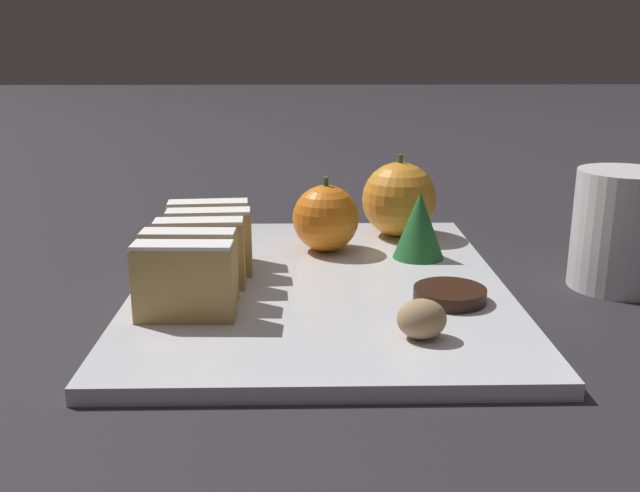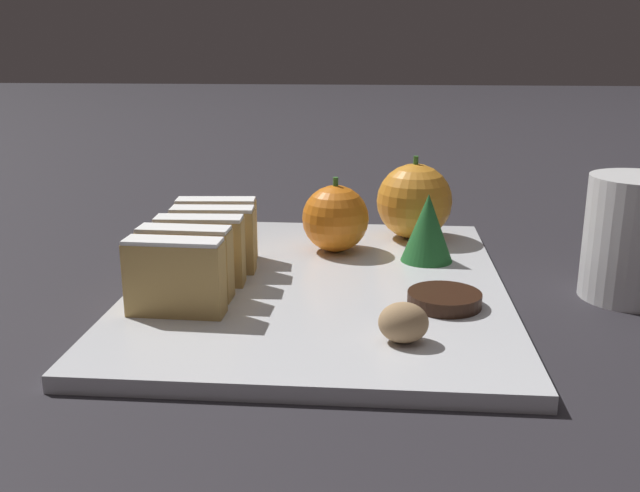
{
  "view_description": "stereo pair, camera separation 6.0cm",
  "coord_description": "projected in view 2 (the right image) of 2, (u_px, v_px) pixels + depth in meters",
  "views": [
    {
      "loc": [
        -0.01,
        -0.57,
        0.21
      ],
      "look_at": [
        0.0,
        0.0,
        0.04
      ],
      "focal_mm": 40.0,
      "sensor_mm": 36.0,
      "label": 1
    },
    {
      "loc": [
        0.05,
        -0.57,
        0.21
      ],
      "look_at": [
        0.0,
        0.0,
        0.04
      ],
      "focal_mm": 40.0,
      "sensor_mm": 36.0,
      "label": 2
    }
  ],
  "objects": [
    {
      "name": "stollen_slice_second",
      "position": [
        185.0,
        263.0,
        0.56
      ],
      "size": [
        0.07,
        0.02,
        0.06
      ],
      "color": "tan",
      "rests_on": "serving_platter"
    },
    {
      "name": "serving_platter",
      "position": [
        320.0,
        286.0,
        0.61
      ],
      "size": [
        0.31,
        0.39,
        0.01
      ],
      "color": "silver",
      "rests_on": "ground_plane"
    },
    {
      "name": "orange_far",
      "position": [
        414.0,
        201.0,
        0.73
      ],
      "size": [
        0.08,
        0.08,
        0.08
      ],
      "color": "orange",
      "rests_on": "serving_platter"
    },
    {
      "name": "ground_plane",
      "position": [
        320.0,
        293.0,
        0.61
      ],
      "size": [
        6.0,
        6.0,
        0.0
      ],
      "primitive_type": "plane",
      "color": "#28262B"
    },
    {
      "name": "walnut",
      "position": [
        403.0,
        323.0,
        0.48
      ],
      "size": [
        0.03,
        0.03,
        0.03
      ],
      "color": "tan",
      "rests_on": "serving_platter"
    },
    {
      "name": "chocolate_cookie",
      "position": [
        444.0,
        299.0,
        0.55
      ],
      "size": [
        0.06,
        0.06,
        0.01
      ],
      "color": "black",
      "rests_on": "serving_platter"
    },
    {
      "name": "stollen_slice_fourth",
      "position": [
        213.0,
        240.0,
        0.62
      ],
      "size": [
        0.07,
        0.03,
        0.06
      ],
      "color": "tan",
      "rests_on": "serving_platter"
    },
    {
      "name": "evergreen_sprig",
      "position": [
        428.0,
        228.0,
        0.65
      ],
      "size": [
        0.05,
        0.05,
        0.06
      ],
      "color": "#23662D",
      "rests_on": "serving_platter"
    },
    {
      "name": "stollen_slice_front",
      "position": [
        175.0,
        277.0,
        0.52
      ],
      "size": [
        0.07,
        0.02,
        0.06
      ],
      "color": "tan",
      "rests_on": "serving_platter"
    },
    {
      "name": "stollen_slice_third",
      "position": [
        200.0,
        251.0,
        0.59
      ],
      "size": [
        0.07,
        0.03,
        0.06
      ],
      "color": "tan",
      "rests_on": "serving_platter"
    },
    {
      "name": "coffee_mug",
      "position": [
        637.0,
        238.0,
        0.59
      ],
      "size": [
        0.11,
        0.08,
        0.1
      ],
      "color": "white",
      "rests_on": "ground_plane"
    },
    {
      "name": "stollen_slice_fifth",
      "position": [
        217.0,
        230.0,
        0.65
      ],
      "size": [
        0.07,
        0.03,
        0.06
      ],
      "color": "tan",
      "rests_on": "serving_platter"
    },
    {
      "name": "orange_near",
      "position": [
        335.0,
        218.0,
        0.68
      ],
      "size": [
        0.06,
        0.06,
        0.07
      ],
      "color": "orange",
      "rests_on": "serving_platter"
    }
  ]
}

